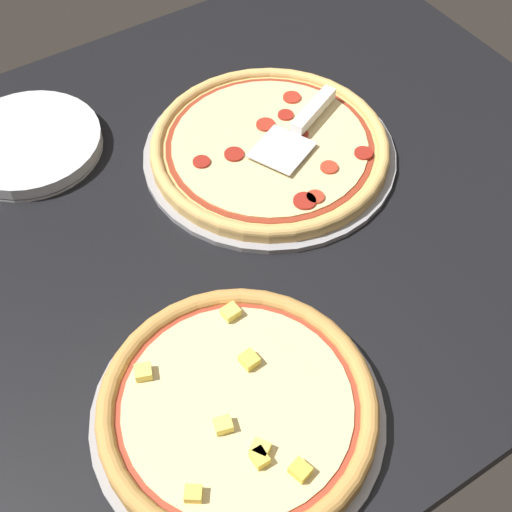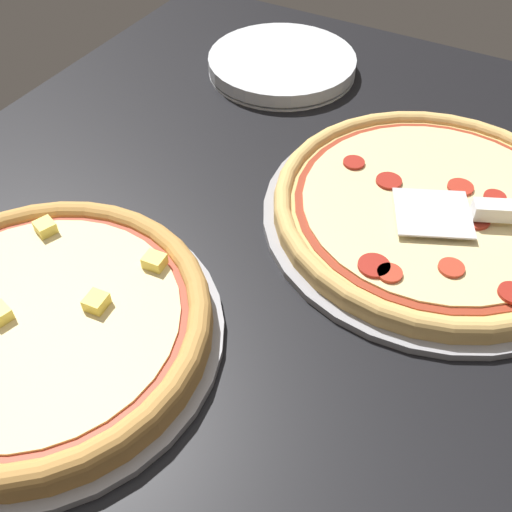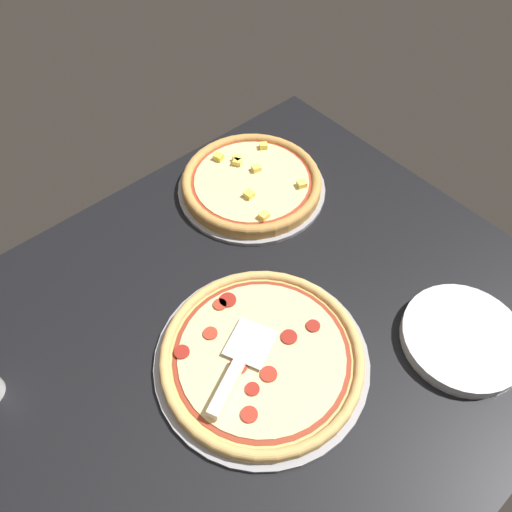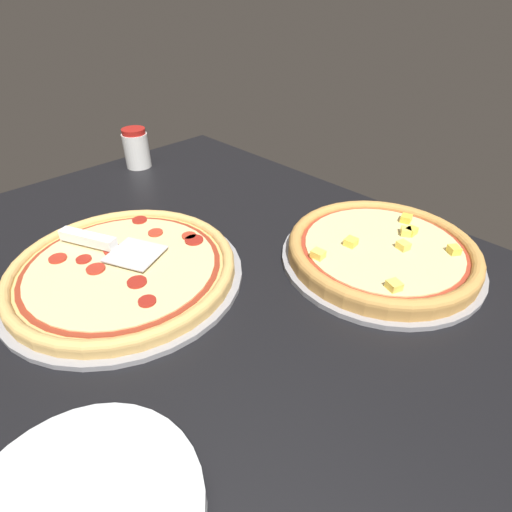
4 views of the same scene
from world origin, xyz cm
name	(u,v)px [view 3 (image 3 of 4)]	position (x,y,z in cm)	size (l,w,h in cm)	color
ground_plane	(263,324)	(0.00, 0.00, -1.80)	(120.06, 106.44, 3.60)	black
pizza_pan_front	(262,359)	(-6.50, -6.83, 0.50)	(42.86, 42.86, 1.00)	#939399
pizza_front	(262,355)	(-6.51, -6.81, 2.26)	(40.29, 40.29, 2.58)	#DBAD60
pizza_pan_back	(252,188)	(23.45, 31.02, 0.50)	(37.92, 37.92, 1.00)	#939399
pizza_back	(252,182)	(23.46, 31.03, 2.74)	(35.64, 35.64, 3.98)	#C68E47
serving_spatula	(233,375)	(-13.92, -7.09, 4.36)	(21.18, 13.49, 2.00)	silver
plate_stack	(463,338)	(27.13, -30.45, 1.40)	(24.77, 24.77, 2.80)	silver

